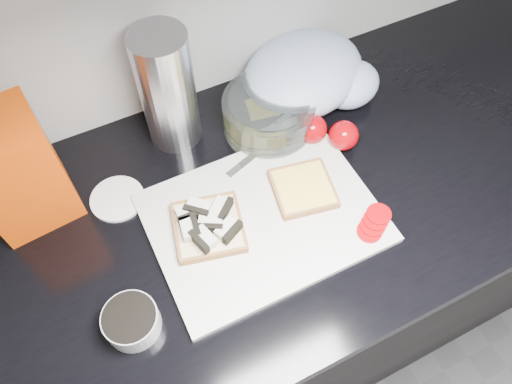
# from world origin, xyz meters

# --- Properties ---
(base_cabinet) EXTENTS (3.50, 0.60, 0.86)m
(base_cabinet) POSITION_xyz_m (0.00, 1.20, 0.43)
(base_cabinet) COLOR black
(base_cabinet) RESTS_ON ground
(countertop) EXTENTS (3.50, 0.64, 0.04)m
(countertop) POSITION_xyz_m (0.00, 1.20, 0.88)
(countertop) COLOR black
(countertop) RESTS_ON base_cabinet
(cutting_board) EXTENTS (0.40, 0.30, 0.01)m
(cutting_board) POSITION_xyz_m (-0.03, 1.15, 0.91)
(cutting_board) COLOR silver
(cutting_board) RESTS_ON countertop
(bread_left) EXTENTS (0.15, 0.15, 0.04)m
(bread_left) POSITION_xyz_m (-0.13, 1.17, 0.92)
(bread_left) COLOR beige
(bread_left) RESTS_ON cutting_board
(bread_right) EXTENTS (0.13, 0.13, 0.02)m
(bread_right) POSITION_xyz_m (0.06, 1.17, 0.92)
(bread_right) COLOR beige
(bread_right) RESTS_ON cutting_board
(tomato_slices) EXTENTS (0.08, 0.07, 0.02)m
(tomato_slices) POSITION_xyz_m (0.14, 1.05, 0.92)
(tomato_slices) COLOR #9B0309
(tomato_slices) RESTS_ON cutting_board
(knife) EXTENTS (0.19, 0.07, 0.01)m
(knife) POSITION_xyz_m (0.07, 1.30, 0.91)
(knife) COLOR silver
(knife) RESTS_ON cutting_board
(seed_tub) EXTENTS (0.09, 0.09, 0.05)m
(seed_tub) POSITION_xyz_m (-0.30, 1.07, 0.93)
(seed_tub) COLOR #AFB4B4
(seed_tub) RESTS_ON countertop
(tub_lid) EXTENTS (0.10, 0.10, 0.01)m
(tub_lid) POSITION_xyz_m (-0.25, 1.31, 0.90)
(tub_lid) COLOR white
(tub_lid) RESTS_ON countertop
(glass_bowl) EXTENTS (0.18, 0.18, 0.08)m
(glass_bowl) POSITION_xyz_m (0.08, 1.34, 0.94)
(glass_bowl) COLOR silver
(glass_bowl) RESTS_ON countertop
(bread_bag) EXTENTS (0.15, 0.14, 0.22)m
(bread_bag) POSITION_xyz_m (-0.38, 1.37, 1.01)
(bread_bag) COLOR #CE3F03
(bread_bag) RESTS_ON countertop
(steel_canister) EXTENTS (0.10, 0.10, 0.25)m
(steel_canister) POSITION_xyz_m (-0.09, 1.41, 1.02)
(steel_canister) COLOR #A7A8AC
(steel_canister) RESTS_ON countertop
(grocery_bag) EXTENTS (0.32, 0.28, 0.12)m
(grocery_bag) POSITION_xyz_m (0.20, 1.39, 0.96)
(grocery_bag) COLOR silver
(grocery_bag) RESTS_ON countertop
(whole_tomatoes) EXTENTS (0.11, 0.10, 0.06)m
(whole_tomatoes) POSITION_xyz_m (0.17, 1.26, 0.93)
(whole_tomatoes) COLOR #9B0309
(whole_tomatoes) RESTS_ON countertop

